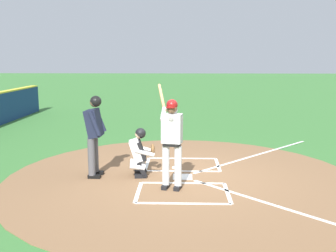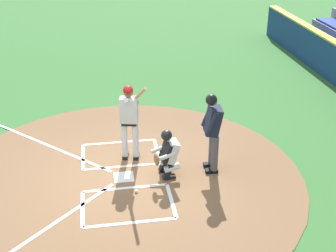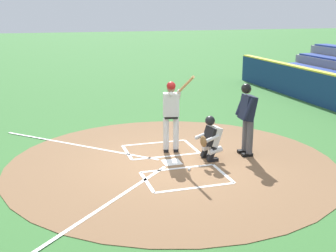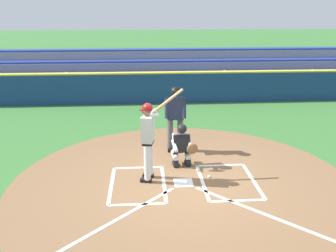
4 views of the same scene
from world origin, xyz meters
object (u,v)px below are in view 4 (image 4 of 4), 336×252
Objects in this scene: plate_umpire at (175,114)px; baseball at (209,177)px; catcher at (182,144)px; batter at (149,136)px.

plate_umpire reaches higher than baseball.
catcher is at bearing -52.80° from baseball.
batter is 1.78m from baseball.
plate_umpire is 2.16m from baseball.
plate_umpire is at bearing -113.62° from batter.
plate_umpire is at bearing -85.13° from catcher.
baseball is (-0.57, 0.75, -0.55)m from catcher.
batter is 1.92m from plate_umpire.
catcher reaches higher than baseball.
batter is at bearing 40.87° from catcher.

